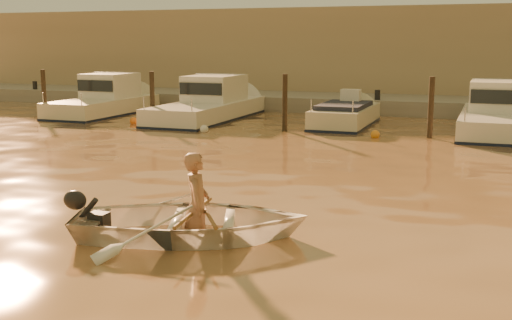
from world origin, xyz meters
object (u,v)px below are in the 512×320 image
at_px(moored_boat_2, 208,104).
at_px(moored_boat_3, 345,119).
at_px(dinghy, 191,221).
at_px(moored_boat_1, 103,100).
at_px(waterfront_building, 364,55).
at_px(moored_boat_4, 498,114).
at_px(person, 197,205).

height_order(moored_boat_2, moored_boat_3, moored_boat_2).
xyz_separation_m(dinghy, moored_boat_1, (-11.42, 14.78, 0.36)).
bearing_deg(moored_boat_3, moored_boat_2, 180.00).
distance_m(moored_boat_1, moored_boat_3, 10.66).
relative_size(moored_boat_1, moored_boat_2, 0.84).
bearing_deg(moored_boat_1, waterfront_building, 50.21).
relative_size(dinghy, moored_boat_2, 0.47).
height_order(dinghy, moored_boat_1, moored_boat_1).
bearing_deg(dinghy, moored_boat_4, -37.43).
relative_size(moored_boat_2, waterfront_building, 0.17).
xyz_separation_m(moored_boat_1, waterfront_building, (9.16, 11.00, 1.77)).
height_order(dinghy, moored_boat_2, moored_boat_2).
bearing_deg(dinghy, person, -90.00).
bearing_deg(moored_boat_2, dinghy, -66.42).
relative_size(moored_boat_1, waterfront_building, 0.15).
relative_size(moored_boat_3, waterfront_building, 0.12).
relative_size(moored_boat_2, moored_boat_4, 1.07).
height_order(moored_boat_1, moored_boat_4, same).
distance_m(dinghy, moored_boat_2, 16.13).
distance_m(dinghy, person, 0.29).
height_order(moored_boat_1, moored_boat_2, same).
bearing_deg(moored_boat_2, moored_boat_1, 180.00).
bearing_deg(moored_boat_3, person, -86.66).
bearing_deg(moored_boat_4, moored_boat_3, 180.00).
height_order(moored_boat_3, waterfront_building, waterfront_building).
bearing_deg(moored_boat_4, dinghy, -107.40).
relative_size(dinghy, moored_boat_3, 0.70).
bearing_deg(moored_boat_3, dinghy, -87.03).
height_order(moored_boat_2, waterfront_building, waterfront_building).
distance_m(person, moored_boat_1, 18.71).
relative_size(moored_boat_4, waterfront_building, 0.16).
xyz_separation_m(dinghy, person, (0.09, 0.03, 0.28)).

